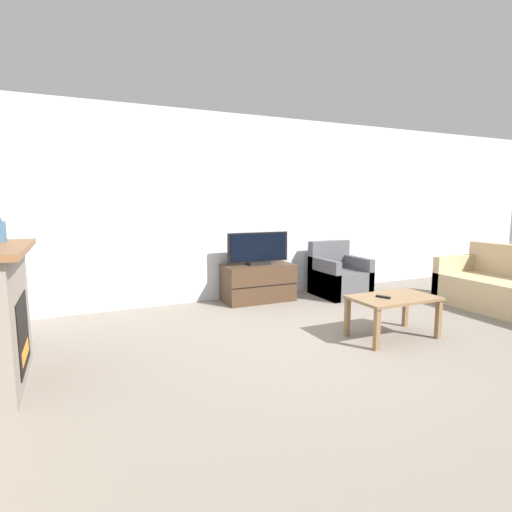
{
  "coord_description": "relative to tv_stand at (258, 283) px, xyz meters",
  "views": [
    {
      "loc": [
        -2.47,
        -3.15,
        1.45
      ],
      "look_at": [
        -0.66,
        0.84,
        0.85
      ],
      "focal_mm": 28.0,
      "sensor_mm": 36.0,
      "label": 1
    }
  ],
  "objects": [
    {
      "name": "coffee_table",
      "position": [
        0.64,
        -2.05,
        0.11
      ],
      "size": [
        0.91,
        0.55,
        0.45
      ],
      "color": "brown",
      "rests_on": "ground"
    },
    {
      "name": "wall_back",
      "position": [
        0.07,
        0.33,
        1.08
      ],
      "size": [
        12.0,
        0.06,
        2.7
      ],
      "color": "silver",
      "rests_on": "ground"
    },
    {
      "name": "armchair",
      "position": [
        1.28,
        -0.2,
        0.01
      ],
      "size": [
        0.7,
        0.76,
        0.83
      ],
      "color": "#4C4C51",
      "rests_on": "ground"
    },
    {
      "name": "tv_stand",
      "position": [
        0.0,
        0.0,
        0.0
      ],
      "size": [
        1.02,
        0.52,
        0.54
      ],
      "color": "#422D1E",
      "rests_on": "ground"
    },
    {
      "name": "ground_plane",
      "position": [
        0.07,
        -2.06,
        -0.27
      ],
      "size": [
        24.0,
        24.0,
        0.0
      ],
      "primitive_type": "plane",
      "color": "slate"
    },
    {
      "name": "remote",
      "position": [
        0.5,
        -2.05,
        0.19
      ],
      "size": [
        0.1,
        0.15,
        0.02
      ],
      "rotation": [
        0.0,
        0.0,
        0.43
      ],
      "color": "black",
      "rests_on": "coffee_table"
    },
    {
      "name": "tv",
      "position": [
        0.0,
        -0.0,
        0.49
      ],
      "size": [
        0.94,
        0.18,
        0.47
      ],
      "color": "black",
      "rests_on": "tv_stand"
    }
  ]
}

